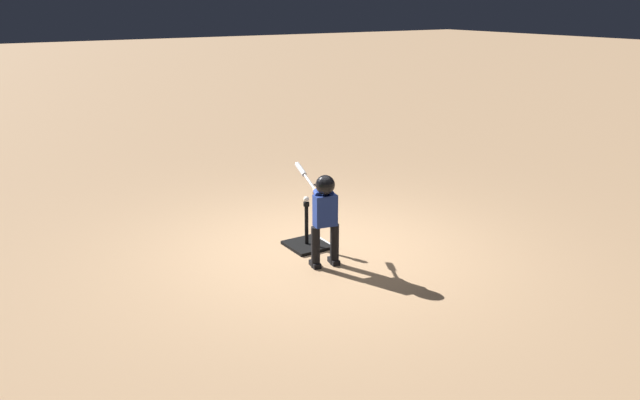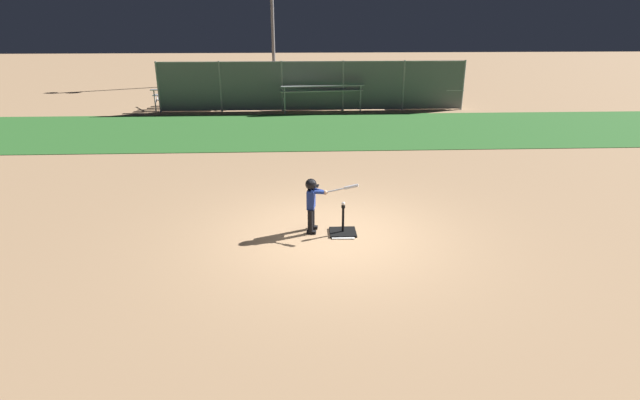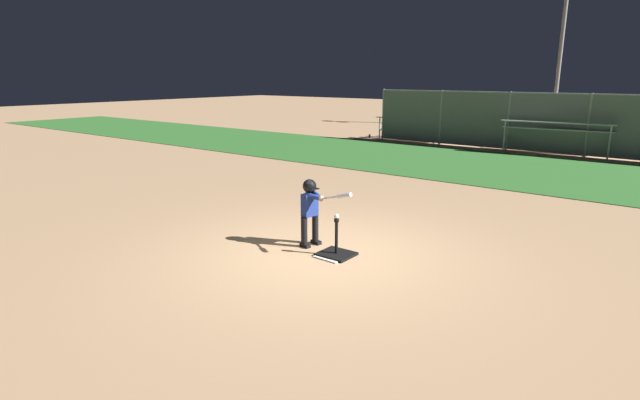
{
  "view_description": "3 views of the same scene",
  "coord_description": "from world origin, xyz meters",
  "px_view_note": "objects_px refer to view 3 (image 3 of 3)",
  "views": [
    {
      "loc": [
        -6.09,
        3.91,
        2.97
      ],
      "look_at": [
        -0.35,
        0.25,
        0.79
      ],
      "focal_mm": 35.0,
      "sensor_mm": 36.0,
      "label": 1
    },
    {
      "loc": [
        -0.68,
        -8.86,
        4.14
      ],
      "look_at": [
        -0.27,
        0.08,
        0.72
      ],
      "focal_mm": 28.0,
      "sensor_mm": 36.0,
      "label": 2
    },
    {
      "loc": [
        4.39,
        -5.8,
        2.71
      ],
      "look_at": [
        -0.09,
        0.05,
        0.85
      ],
      "focal_mm": 28.0,
      "sensor_mm": 36.0,
      "label": 3
    }
  ],
  "objects_px": {
    "batter_child": "(311,204)",
    "batting_tee": "(336,252)",
    "bleachers_far_left": "(558,136)",
    "baseball": "(337,216)",
    "bleachers_far_right": "(420,128)"
  },
  "relations": [
    {
      "from": "batter_child",
      "to": "batting_tee",
      "type": "bearing_deg",
      "value": -11.58
    },
    {
      "from": "batting_tee",
      "to": "bleachers_far_left",
      "type": "height_order",
      "value": "bleachers_far_left"
    },
    {
      "from": "batting_tee",
      "to": "bleachers_far_left",
      "type": "xyz_separation_m",
      "value": [
        0.13,
        13.51,
        0.52
      ]
    },
    {
      "from": "bleachers_far_left",
      "to": "baseball",
      "type": "bearing_deg",
      "value": -90.54
    },
    {
      "from": "batter_child",
      "to": "bleachers_far_right",
      "type": "height_order",
      "value": "batter_child"
    },
    {
      "from": "batting_tee",
      "to": "bleachers_far_left",
      "type": "bearing_deg",
      "value": 89.46
    },
    {
      "from": "batter_child",
      "to": "bleachers_far_left",
      "type": "relative_size",
      "value": 0.29
    },
    {
      "from": "baseball",
      "to": "bleachers_far_left",
      "type": "height_order",
      "value": "bleachers_far_left"
    },
    {
      "from": "batter_child",
      "to": "bleachers_far_left",
      "type": "xyz_separation_m",
      "value": [
        0.71,
        13.39,
        -0.12
      ]
    },
    {
      "from": "batting_tee",
      "to": "baseball",
      "type": "xyz_separation_m",
      "value": [
        0.0,
        0.0,
        0.57
      ]
    },
    {
      "from": "batting_tee",
      "to": "batter_child",
      "type": "xyz_separation_m",
      "value": [
        -0.58,
        0.12,
        0.63
      ]
    },
    {
      "from": "batter_child",
      "to": "bleachers_far_right",
      "type": "bearing_deg",
      "value": 109.71
    },
    {
      "from": "batting_tee",
      "to": "bleachers_far_left",
      "type": "relative_size",
      "value": 0.16
    },
    {
      "from": "batter_child",
      "to": "bleachers_far_left",
      "type": "height_order",
      "value": "bleachers_far_left"
    },
    {
      "from": "baseball",
      "to": "batting_tee",
      "type": "bearing_deg",
      "value": 180.0
    }
  ]
}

